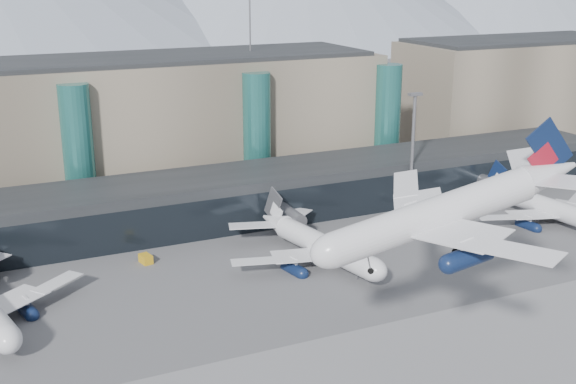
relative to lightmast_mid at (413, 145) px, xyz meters
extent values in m
plane|color=#515154|center=(-30.00, -48.00, -14.42)|extent=(900.00, 900.00, 0.00)
cube|color=black|center=(-30.00, 10.00, -9.42)|extent=(170.00, 18.00, 10.00)
cube|color=black|center=(-30.00, 1.10, -10.42)|extent=(170.00, 0.40, 8.00)
cylinder|color=slate|center=(-30.00, -1.00, -10.22)|extent=(2.80, 14.00, 2.80)
cube|color=slate|center=(-30.00, -1.00, -13.22)|extent=(1.20, 1.20, 2.40)
cylinder|color=slate|center=(20.00, -1.00, -10.22)|extent=(2.80, 14.00, 2.80)
cube|color=slate|center=(20.00, -1.00, -13.22)|extent=(1.20, 1.20, 2.40)
cube|color=gray|center=(-55.00, 42.00, 0.58)|extent=(130.00, 30.00, 30.00)
cube|color=black|center=(-55.00, 42.00, 16.08)|extent=(123.50, 28.00, 1.00)
cube|color=gray|center=(65.00, 42.00, 0.58)|extent=(70.00, 30.00, 30.00)
cube|color=black|center=(65.00, 42.00, 16.08)|extent=(66.50, 28.00, 1.00)
cylinder|color=#266C67|center=(-65.00, 26.00, -0.42)|extent=(6.40, 6.40, 28.00)
cylinder|color=#266C67|center=(-25.00, 26.00, -0.42)|extent=(6.40, 6.40, 28.00)
cylinder|color=#266C67|center=(10.00, 26.00, -0.42)|extent=(6.40, 6.40, 28.00)
cylinder|color=slate|center=(-20.00, 42.00, 23.58)|extent=(0.40, 0.40, 16.00)
cylinder|color=slate|center=(0.00, 0.00, -1.92)|extent=(0.70, 0.70, 25.00)
cube|color=slate|center=(0.00, 0.00, 10.88)|extent=(3.00, 1.20, 0.60)
cylinder|color=silver|center=(-37.32, -61.53, 10.83)|extent=(24.39, 6.95, 3.99)
ellipsoid|color=silver|center=(-49.26, -60.04, 10.83)|extent=(6.04, 4.65, 3.99)
cone|color=silver|center=(-21.96, -63.46, 11.03)|extent=(7.32, 4.81, 3.99)
cube|color=silver|center=(-36.68, -70.28, 10.17)|extent=(10.84, 18.16, 0.20)
cylinder|color=#0D1B3C|center=(-37.79, -68.06, 8.14)|extent=(5.05, 2.78, 2.19)
cube|color=silver|center=(-34.55, -53.21, 10.17)|extent=(14.10, 17.67, 0.20)
cylinder|color=#0D1B3C|center=(-36.17, -55.09, 8.14)|extent=(5.05, 2.78, 2.19)
cube|color=silver|center=(-21.36, -58.68, 11.23)|extent=(7.96, 9.29, 0.16)
cube|color=#0D1B3C|center=(-21.62, -63.50, 14.22)|extent=(5.94, 0.98, 7.02)
cube|color=maroon|center=(-22.64, -63.37, 13.02)|extent=(3.99, 0.77, 3.84)
cylinder|color=slate|center=(-45.68, -60.49, 8.24)|extent=(0.16, 0.16, 3.19)
cylinder|color=black|center=(-45.68, -60.49, 6.84)|extent=(0.73, 0.34, 0.71)
cylinder|color=black|center=(-36.59, -64.04, 6.84)|extent=(0.95, 0.46, 0.91)
cylinder|color=black|center=(-36.00, -59.29, 6.84)|extent=(0.95, 0.46, 0.91)
ellipsoid|color=silver|center=(-84.70, -28.79, -9.95)|extent=(5.17, 6.37, 4.01)
cube|color=silver|center=(-79.38, -13.38, -10.61)|extent=(17.24, 15.26, 0.20)
cylinder|color=#0D1B3C|center=(-81.10, -15.19, -12.66)|extent=(3.24, 5.21, 2.21)
cylinder|color=silver|center=(-30.89, -17.00, -9.88)|extent=(8.82, 24.90, 4.07)
ellipsoid|color=silver|center=(-28.48, -29.05, -9.88)|extent=(5.11, 6.39, 4.07)
cone|color=silver|center=(-33.99, -1.51, -9.68)|extent=(5.37, 7.68, 4.07)
cube|color=silver|center=(-22.63, -13.56, -10.55)|extent=(17.68, 15.21, 0.20)
cylinder|color=#0D1B3C|center=(-24.42, -15.35, -12.63)|extent=(3.16, 5.26, 2.24)
cube|color=silver|center=(-29.17, -0.54, -9.47)|extent=(9.29, 8.50, 0.16)
cube|color=silver|center=(-39.84, -17.00, -10.55)|extent=(18.47, 9.95, 0.20)
cylinder|color=#0D1B3C|center=(-37.50, -17.96, -12.63)|extent=(3.16, 5.26, 2.24)
cube|color=silver|center=(-38.81, -2.47, -9.47)|extent=(9.75, 5.98, 0.16)
cube|color=slate|center=(-34.06, -1.16, -6.42)|extent=(1.43, 6.01, 7.17)
cube|color=silver|center=(-33.85, -2.20, -7.64)|extent=(1.08, 4.05, 3.92)
cylinder|color=slate|center=(-29.20, -25.43, -12.53)|extent=(0.17, 0.17, 3.26)
cylinder|color=black|center=(-29.20, -25.43, -13.95)|extent=(0.39, 0.76, 0.72)
cylinder|color=black|center=(-28.70, -15.49, -13.95)|extent=(0.54, 0.98, 0.93)
cylinder|color=black|center=(-33.49, -16.45, -13.95)|extent=(0.54, 0.98, 0.93)
cylinder|color=silver|center=(21.54, -17.00, -10.07)|extent=(6.54, 23.86, 3.91)
cone|color=silver|center=(19.84, -1.94, -9.87)|extent=(4.64, 7.13, 3.91)
cube|color=silver|center=(29.72, -14.38, -10.71)|extent=(17.35, 13.67, 0.20)
cylinder|color=#0D1B3C|center=(27.86, -15.94, -12.70)|extent=(2.67, 4.93, 2.15)
cube|color=silver|center=(24.52, -1.41, -9.68)|extent=(9.12, 7.73, 0.16)
cube|color=silver|center=(12.99, -16.28, -10.71)|extent=(17.78, 10.78, 0.20)
cylinder|color=#0D1B3C|center=(15.15, -17.39, -12.70)|extent=(2.67, 4.93, 2.15)
cube|color=silver|center=(15.15, -2.48, -9.68)|extent=(9.38, 6.35, 0.16)
cube|color=#0D1B3C|center=(19.80, -1.61, -6.75)|extent=(0.89, 5.82, 6.87)
cube|color=silver|center=(19.91, -2.61, -7.92)|extent=(0.71, 3.91, 3.76)
cylinder|color=slate|center=(22.47, -25.20, -12.61)|extent=(0.16, 0.16, 3.12)
cylinder|color=black|center=(22.47, -25.20, -13.97)|extent=(0.32, 0.72, 0.69)
cylinder|color=black|center=(23.76, -15.73, -13.97)|extent=(0.44, 0.92, 0.89)
cylinder|color=black|center=(19.10, -16.26, -13.97)|extent=(0.44, 0.92, 0.89)
cube|color=gold|center=(-59.37, -5.52, -13.64)|extent=(2.19, 3.00, 1.56)
cube|color=#49494E|center=(-25.02, -23.24, -13.39)|extent=(4.14, 3.04, 2.06)
cube|color=gold|center=(24.58, -13.42, -13.56)|extent=(3.40, 2.55, 1.71)
cube|color=silver|center=(-1.44, -7.21, -13.78)|extent=(2.43, 2.46, 1.27)
camera|label=1|loc=(-85.66, -124.31, 35.64)|focal=45.00mm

